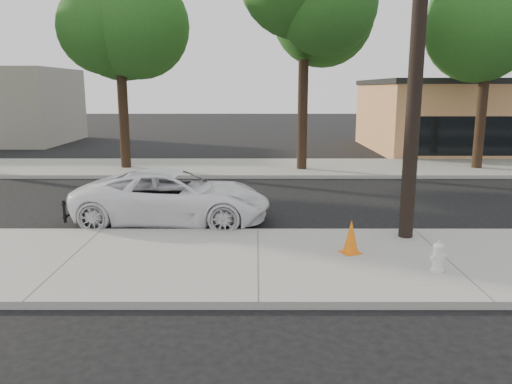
{
  "coord_description": "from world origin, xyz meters",
  "views": [
    {
      "loc": [
        -0.03,
        -14.38,
        3.69
      ],
      "look_at": [
        -0.04,
        -1.47,
        1.0
      ],
      "focal_mm": 35.0,
      "sensor_mm": 36.0,
      "label": 1
    }
  ],
  "objects_px": {
    "police_cruiser": "(173,197)",
    "traffic_cone": "(351,237)",
    "fire_hydrant": "(438,257)",
    "utility_pole": "(418,43)"
  },
  "relations": [
    {
      "from": "utility_pole",
      "to": "fire_hydrant",
      "type": "bearing_deg",
      "value": -91.45
    },
    {
      "from": "utility_pole",
      "to": "traffic_cone",
      "type": "distance_m",
      "value": 4.64
    },
    {
      "from": "fire_hydrant",
      "to": "traffic_cone",
      "type": "relative_size",
      "value": 0.78
    },
    {
      "from": "fire_hydrant",
      "to": "traffic_cone",
      "type": "bearing_deg",
      "value": 126.22
    },
    {
      "from": "police_cruiser",
      "to": "traffic_cone",
      "type": "distance_m",
      "value": 5.34
    },
    {
      "from": "police_cruiser",
      "to": "fire_hydrant",
      "type": "distance_m",
      "value": 7.21
    },
    {
      "from": "police_cruiser",
      "to": "traffic_cone",
      "type": "bearing_deg",
      "value": -122.26
    },
    {
      "from": "traffic_cone",
      "to": "utility_pole",
      "type": "bearing_deg",
      "value": 38.22
    },
    {
      "from": "fire_hydrant",
      "to": "traffic_cone",
      "type": "xyz_separation_m",
      "value": [
        -1.51,
        1.11,
        0.08
      ]
    },
    {
      "from": "utility_pole",
      "to": "fire_hydrant",
      "type": "xyz_separation_m",
      "value": [
        -0.06,
        -2.34,
        -4.27
      ]
    }
  ]
}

